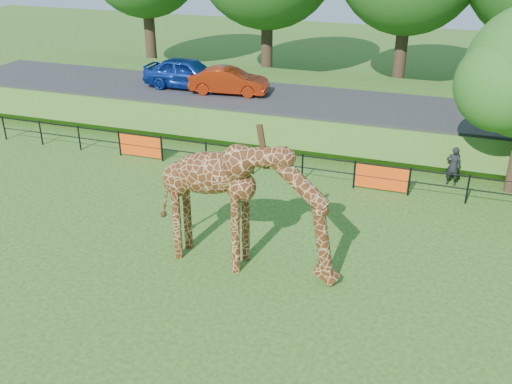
% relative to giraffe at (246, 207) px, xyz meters
% --- Properties ---
extents(ground, '(90.00, 90.00, 0.00)m').
position_rel_giraffe_xyz_m(ground, '(-0.01, -1.66, -1.95)').
color(ground, '#275014').
rests_on(ground, ground).
extents(giraffe, '(5.50, 1.31, 3.89)m').
position_rel_giraffe_xyz_m(giraffe, '(0.00, 0.00, 0.00)').
color(giraffe, '#4F2710').
rests_on(giraffe, ground).
extents(perimeter_fence, '(28.07, 0.10, 1.10)m').
position_rel_giraffe_xyz_m(perimeter_fence, '(-0.01, 6.34, -1.40)').
color(perimeter_fence, black).
rests_on(perimeter_fence, ground).
extents(embankment, '(40.00, 9.00, 1.30)m').
position_rel_giraffe_xyz_m(embankment, '(-0.01, 13.84, -1.30)').
color(embankment, '#275014').
rests_on(embankment, ground).
extents(road, '(40.00, 5.00, 0.12)m').
position_rel_giraffe_xyz_m(road, '(-0.01, 12.34, -0.59)').
color(road, '#28282A').
rests_on(road, embankment).
extents(car_blue, '(4.46, 1.81, 1.52)m').
position_rel_giraffe_xyz_m(car_blue, '(-7.58, 12.39, 0.23)').
color(car_blue, '#1438A6').
rests_on(car_blue, road).
extents(car_red, '(3.93, 1.74, 1.26)m').
position_rel_giraffe_xyz_m(car_red, '(-5.26, 12.10, 0.10)').
color(car_red, '#A8270C').
rests_on(car_red, road).
extents(visitor, '(0.57, 0.38, 1.52)m').
position_rel_giraffe_xyz_m(visitor, '(5.44, 7.86, -1.18)').
color(visitor, black).
rests_on(visitor, ground).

